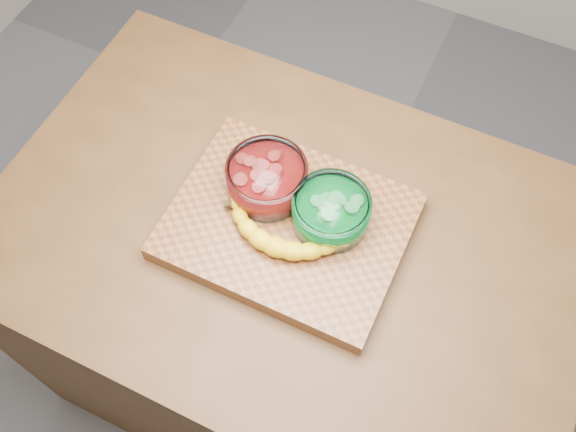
% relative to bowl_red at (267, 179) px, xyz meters
% --- Properties ---
extents(ground, '(3.50, 3.50, 0.00)m').
position_rel_bowl_red_xyz_m(ground, '(0.07, -0.05, -0.98)').
color(ground, '#5B5B60').
rests_on(ground, ground).
extents(counter, '(1.20, 0.80, 0.90)m').
position_rel_bowl_red_xyz_m(counter, '(0.07, -0.05, -0.53)').
color(counter, '#4E3017').
rests_on(counter, ground).
extents(cutting_board, '(0.45, 0.35, 0.04)m').
position_rel_bowl_red_xyz_m(cutting_board, '(0.07, -0.05, -0.06)').
color(cutting_board, brown).
rests_on(cutting_board, counter).
extents(bowl_red, '(0.16, 0.16, 0.07)m').
position_rel_bowl_red_xyz_m(bowl_red, '(0.00, 0.00, 0.00)').
color(bowl_red, white).
rests_on(bowl_red, cutting_board).
extents(bowl_green, '(0.15, 0.15, 0.07)m').
position_rel_bowl_red_xyz_m(bowl_green, '(0.14, -0.01, -0.00)').
color(bowl_green, white).
rests_on(bowl_green, cutting_board).
extents(banana, '(0.28, 0.13, 0.04)m').
position_rel_bowl_red_xyz_m(banana, '(0.07, -0.08, -0.02)').
color(banana, gold).
rests_on(banana, cutting_board).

